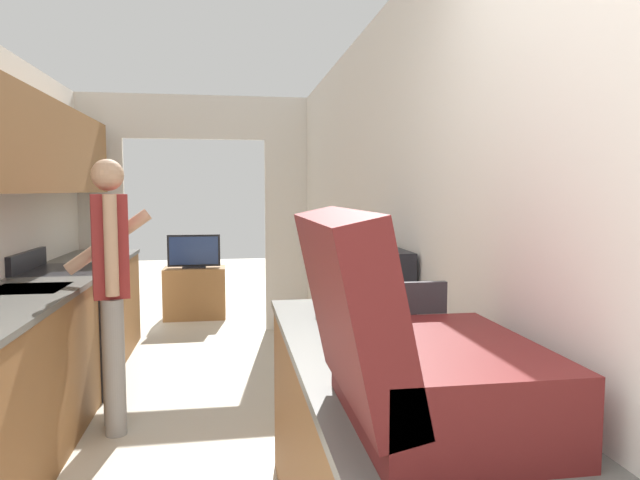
{
  "coord_description": "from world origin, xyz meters",
  "views": [
    {
      "loc": [
        0.34,
        -0.71,
        1.52
      ],
      "look_at": [
        1.02,
        3.53,
        1.14
      ],
      "focal_mm": 32.0,
      "sensor_mm": 36.0,
      "label": 1
    }
  ],
  "objects_px": {
    "range_oven": "(71,328)",
    "microwave": "(362,282)",
    "television": "(194,252)",
    "suitcase": "(410,355)",
    "tv_cabinet": "(195,293)",
    "knife": "(77,259)",
    "book_stack": "(368,344)",
    "person": "(111,286)"
  },
  "relations": [
    {
      "from": "person",
      "to": "microwave",
      "type": "distance_m",
      "value": 1.72
    },
    {
      "from": "microwave",
      "to": "knife",
      "type": "distance_m",
      "value": 3.19
    },
    {
      "from": "tv_cabinet",
      "to": "range_oven",
      "type": "bearing_deg",
      "value": -108.83
    },
    {
      "from": "range_oven",
      "to": "television",
      "type": "height_order",
      "value": "range_oven"
    },
    {
      "from": "television",
      "to": "knife",
      "type": "xyz_separation_m",
      "value": [
        -0.89,
        -1.65,
        0.13
      ]
    },
    {
      "from": "suitcase",
      "to": "tv_cabinet",
      "type": "xyz_separation_m",
      "value": [
        -0.86,
        5.5,
        -0.8
      ]
    },
    {
      "from": "book_stack",
      "to": "knife",
      "type": "bearing_deg",
      "value": 119.8
    },
    {
      "from": "suitcase",
      "to": "microwave",
      "type": "height_order",
      "value": "suitcase"
    },
    {
      "from": "person",
      "to": "tv_cabinet",
      "type": "bearing_deg",
      "value": -19.6
    },
    {
      "from": "range_oven",
      "to": "person",
      "type": "bearing_deg",
      "value": -60.87
    },
    {
      "from": "suitcase",
      "to": "book_stack",
      "type": "height_order",
      "value": "suitcase"
    },
    {
      "from": "suitcase",
      "to": "television",
      "type": "height_order",
      "value": "suitcase"
    },
    {
      "from": "book_stack",
      "to": "tv_cabinet",
      "type": "bearing_deg",
      "value": 100.72
    },
    {
      "from": "person",
      "to": "book_stack",
      "type": "xyz_separation_m",
      "value": [
        1.24,
        -1.66,
        0.02
      ]
    },
    {
      "from": "microwave",
      "to": "book_stack",
      "type": "height_order",
      "value": "microwave"
    },
    {
      "from": "person",
      "to": "television",
      "type": "relative_size",
      "value": 2.8
    },
    {
      "from": "range_oven",
      "to": "person",
      "type": "distance_m",
      "value": 1.08
    },
    {
      "from": "tv_cabinet",
      "to": "television",
      "type": "height_order",
      "value": "television"
    },
    {
      "from": "person",
      "to": "tv_cabinet",
      "type": "xyz_separation_m",
      "value": [
        0.32,
        3.18,
        -0.62
      ]
    },
    {
      "from": "suitcase",
      "to": "tv_cabinet",
      "type": "relative_size",
      "value": 0.92
    },
    {
      "from": "suitcase",
      "to": "knife",
      "type": "relative_size",
      "value": 1.94
    },
    {
      "from": "book_stack",
      "to": "tv_cabinet",
      "type": "height_order",
      "value": "book_stack"
    },
    {
      "from": "tv_cabinet",
      "to": "knife",
      "type": "bearing_deg",
      "value": -117.8
    },
    {
      "from": "range_oven",
      "to": "television",
      "type": "xyz_separation_m",
      "value": [
        0.79,
        2.29,
        0.33
      ]
    },
    {
      "from": "person",
      "to": "microwave",
      "type": "bearing_deg",
      "value": -141.32
    },
    {
      "from": "microwave",
      "to": "book_stack",
      "type": "relative_size",
      "value": 1.68
    },
    {
      "from": "person",
      "to": "suitcase",
      "type": "bearing_deg",
      "value": -166.89
    },
    {
      "from": "person",
      "to": "tv_cabinet",
      "type": "height_order",
      "value": "person"
    },
    {
      "from": "tv_cabinet",
      "to": "knife",
      "type": "xyz_separation_m",
      "value": [
        -0.89,
        -1.69,
        0.63
      ]
    },
    {
      "from": "suitcase",
      "to": "book_stack",
      "type": "relative_size",
      "value": 2.16
    },
    {
      "from": "book_stack",
      "to": "range_oven",
      "type": "bearing_deg",
      "value": 124.24
    },
    {
      "from": "microwave",
      "to": "range_oven",
      "type": "bearing_deg",
      "value": 134.08
    },
    {
      "from": "television",
      "to": "suitcase",
      "type": "bearing_deg",
      "value": -81.02
    },
    {
      "from": "range_oven",
      "to": "suitcase",
      "type": "distance_m",
      "value": 3.64
    },
    {
      "from": "person",
      "to": "suitcase",
      "type": "height_order",
      "value": "person"
    },
    {
      "from": "range_oven",
      "to": "microwave",
      "type": "bearing_deg",
      "value": -45.92
    },
    {
      "from": "range_oven",
      "to": "tv_cabinet",
      "type": "height_order",
      "value": "range_oven"
    },
    {
      "from": "range_oven",
      "to": "book_stack",
      "type": "xyz_separation_m",
      "value": [
        1.71,
        -2.51,
        0.48
      ]
    },
    {
      "from": "microwave",
      "to": "book_stack",
      "type": "distance_m",
      "value": 0.65
    },
    {
      "from": "book_stack",
      "to": "television",
      "type": "distance_m",
      "value": 4.89
    },
    {
      "from": "suitcase",
      "to": "microwave",
      "type": "relative_size",
      "value": 1.29
    },
    {
      "from": "range_oven",
      "to": "person",
      "type": "xyz_separation_m",
      "value": [
        0.48,
        -0.85,
        0.46
      ]
    }
  ]
}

